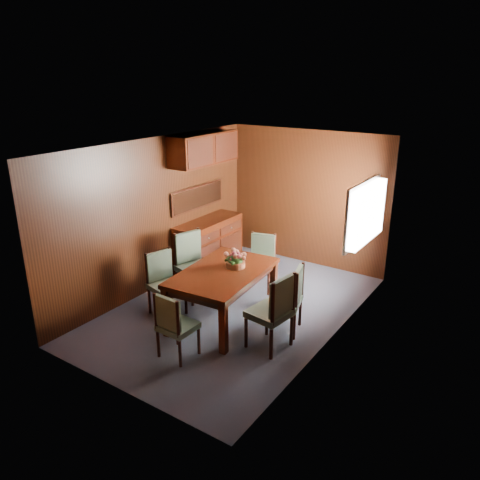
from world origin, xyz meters
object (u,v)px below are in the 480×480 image
Objects in this scene: chair_right_near at (274,308)px; chair_left_near at (164,279)px; flower_centerpiece at (235,258)px; dining_table at (223,278)px; sideboard at (209,245)px; chair_head at (174,323)px.

chair_left_near is at bearing 99.07° from chair_right_near.
chair_right_near is 1.05m from flower_centerpiece.
chair_left_near is at bearing -165.98° from dining_table.
sideboard is 2.79m from chair_head.
flower_centerpiece is (1.35, -1.14, 0.44)m from sideboard.
chair_head is (1.35, -2.44, 0.03)m from sideboard.
chair_right_near is at bearing -26.89° from flower_centerpiece.
chair_right_near reaches higher than sideboard.
flower_centerpiece is (0.07, 0.20, 0.25)m from dining_table.
dining_table is at bearing 123.64° from chair_left_near.
sideboard is 4.80× the size of flower_centerpiece.
chair_head is at bearing -91.69° from dining_table.
chair_head is (0.07, -1.11, -0.16)m from dining_table.
sideboard is 1.69m from chair_left_near.
flower_centerpiece reaches higher than dining_table.
dining_table is 1.00m from chair_right_near.
chair_right_near is (2.24, -1.59, 0.12)m from sideboard.
chair_right_near is at bearing 45.50° from chair_head.
chair_right_near is at bearing 105.64° from chair_left_near.
chair_head is at bearing 62.45° from chair_left_near.
sideboard is at bearing 128.46° from dining_table.
chair_left_near reaches higher than dining_table.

